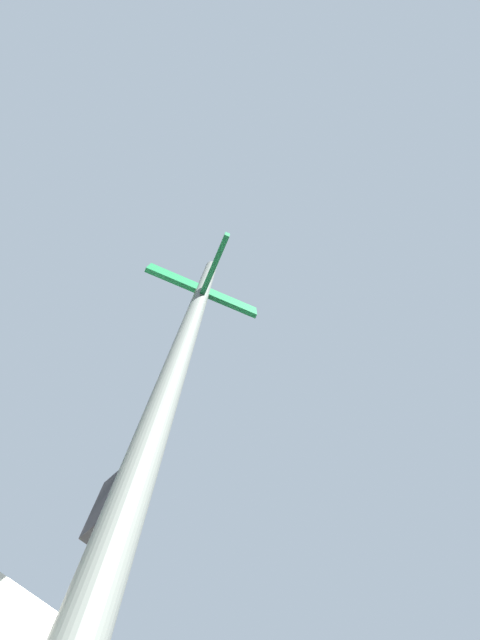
# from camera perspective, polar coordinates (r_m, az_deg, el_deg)

# --- Properties ---
(traffic_signal_near) EXTENTS (1.68, 3.37, 5.72)m
(traffic_signal_near) POSITION_cam_1_polar(r_m,az_deg,el_deg) (3.46, -14.85, -17.80)
(traffic_signal_near) COLOR #474C47
(traffic_signal_near) RESTS_ON ground_plane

